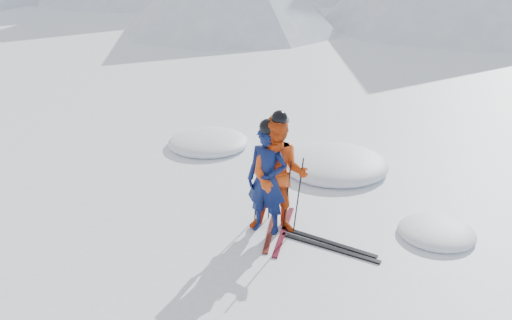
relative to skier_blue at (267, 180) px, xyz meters
The scene contains 12 objects.
ground 1.59m from the skier_blue, ahead, with size 160.00×160.00×0.00m, color white.
skier_blue is the anchor object (origin of this frame).
skier_red 0.20m from the skier_blue, 31.96° to the left, with size 0.98×0.76×2.01m, color #D54511.
pole_blue_left 0.46m from the skier_blue, 153.43° to the left, with size 0.02×0.02×1.25m, color black.
pole_blue_right 0.47m from the skier_blue, 45.00° to the left, with size 0.02×0.02×1.25m, color black.
pole_red_left 0.46m from the skier_blue, 111.82° to the left, with size 0.02×0.02×1.34m, color black.
pole_red_right 0.59m from the skier_blue, 28.50° to the left, with size 0.02×0.02×1.34m, color black.
ski_worn_left 0.93m from the skier_blue, 68.18° to the left, with size 0.09×1.70×0.03m, color black.
ski_worn_right 0.97m from the skier_blue, 19.62° to the left, with size 0.09×1.70×0.03m, color black.
ski_loose_a 1.42m from the skier_blue, ahead, with size 0.09×1.70×0.03m, color black.
ski_loose_b 1.48m from the skier_blue, ahead, with size 0.09×1.70×0.03m, color black.
snow_lumps 2.60m from the skier_blue, 99.14° to the left, with size 9.75×6.42×0.51m.
Camera 1 is at (2.85, -6.75, 4.58)m, focal length 38.00 mm.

